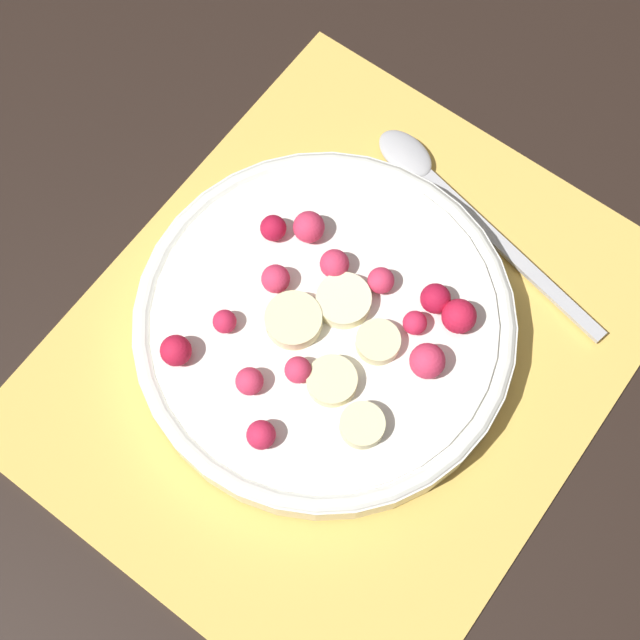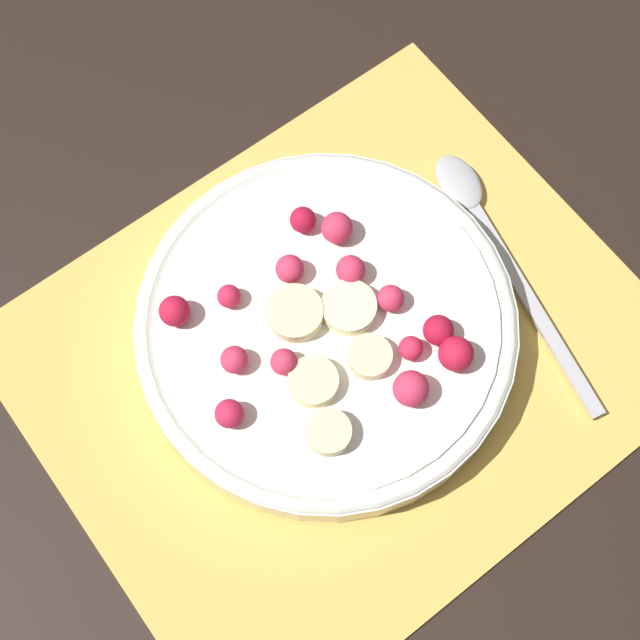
# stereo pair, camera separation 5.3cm
# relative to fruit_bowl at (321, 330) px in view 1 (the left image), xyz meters

# --- Properties ---
(ground_plane) EXTENTS (3.00, 3.00, 0.00)m
(ground_plane) POSITION_rel_fruit_bowl_xyz_m (-0.00, 0.01, -0.02)
(ground_plane) COLOR black
(placemat) EXTENTS (0.38, 0.32, 0.01)m
(placemat) POSITION_rel_fruit_bowl_xyz_m (-0.00, 0.01, -0.02)
(placemat) COLOR #E0B251
(placemat) RESTS_ON ground_plane
(fruit_bowl) EXTENTS (0.24, 0.24, 0.05)m
(fruit_bowl) POSITION_rel_fruit_bowl_xyz_m (0.00, 0.00, 0.00)
(fruit_bowl) COLOR silver
(fruit_bowl) RESTS_ON placemat
(spoon) EXTENTS (0.06, 0.20, 0.01)m
(spoon) POSITION_rel_fruit_bowl_xyz_m (-0.13, 0.00, -0.01)
(spoon) COLOR #B2B2B7
(spoon) RESTS_ON placemat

